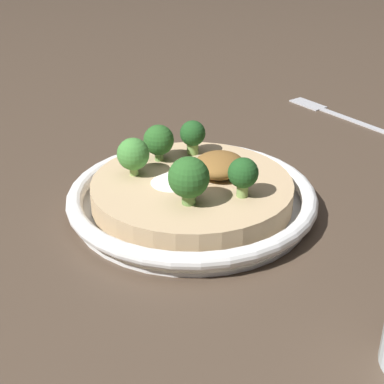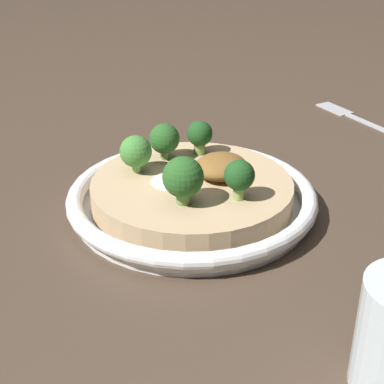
{
  "view_description": "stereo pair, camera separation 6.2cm",
  "coord_description": "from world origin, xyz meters",
  "px_view_note": "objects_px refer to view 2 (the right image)",
  "views": [
    {
      "loc": [
        -0.52,
        -0.18,
        0.31
      ],
      "look_at": [
        0.0,
        0.0,
        0.02
      ],
      "focal_mm": 55.0,
      "sensor_mm": 36.0,
      "label": 1
    },
    {
      "loc": [
        -0.5,
        -0.24,
        0.31
      ],
      "look_at": [
        0.0,
        0.0,
        0.02
      ],
      "focal_mm": 55.0,
      "sensor_mm": 36.0,
      "label": 2
    }
  ],
  "objects_px": {
    "broccoli_front": "(239,176)",
    "fork_utensil": "(356,117)",
    "risotto_bowl": "(192,196)",
    "broccoli_back": "(164,139)",
    "broccoli_front_left": "(183,178)",
    "broccoli_back_left": "(136,152)",
    "broccoli_back_right": "(200,135)"
  },
  "relations": [
    {
      "from": "risotto_bowl",
      "to": "broccoli_back_left",
      "type": "height_order",
      "value": "broccoli_back_left"
    },
    {
      "from": "risotto_bowl",
      "to": "broccoli_back",
      "type": "height_order",
      "value": "broccoli_back"
    },
    {
      "from": "fork_utensil",
      "to": "broccoli_back",
      "type": "bearing_deg",
      "value": 99.38
    },
    {
      "from": "broccoli_front",
      "to": "fork_utensil",
      "type": "height_order",
      "value": "broccoli_front"
    },
    {
      "from": "risotto_bowl",
      "to": "fork_utensil",
      "type": "bearing_deg",
      "value": -15.63
    },
    {
      "from": "broccoli_back",
      "to": "broccoli_front",
      "type": "distance_m",
      "value": 0.12
    },
    {
      "from": "broccoli_back_left",
      "to": "broccoli_front_left",
      "type": "height_order",
      "value": "broccoli_front_left"
    },
    {
      "from": "broccoli_front_left",
      "to": "broccoli_back_right",
      "type": "distance_m",
      "value": 0.12
    },
    {
      "from": "risotto_bowl",
      "to": "fork_utensil",
      "type": "relative_size",
      "value": 1.54
    },
    {
      "from": "risotto_bowl",
      "to": "broccoli_back",
      "type": "relative_size",
      "value": 6.36
    },
    {
      "from": "broccoli_back",
      "to": "broccoli_front_left",
      "type": "height_order",
      "value": "broccoli_front_left"
    },
    {
      "from": "broccoli_back_left",
      "to": "broccoli_back",
      "type": "bearing_deg",
      "value": -14.28
    },
    {
      "from": "broccoli_back_right",
      "to": "fork_utensil",
      "type": "height_order",
      "value": "broccoli_back_right"
    },
    {
      "from": "broccoli_back_left",
      "to": "broccoli_back_right",
      "type": "distance_m",
      "value": 0.08
    },
    {
      "from": "broccoli_back_left",
      "to": "fork_utensil",
      "type": "distance_m",
      "value": 0.4
    },
    {
      "from": "broccoli_front_left",
      "to": "fork_utensil",
      "type": "height_order",
      "value": "broccoli_front_left"
    },
    {
      "from": "broccoli_back",
      "to": "broccoli_front",
      "type": "height_order",
      "value": "same"
    },
    {
      "from": "broccoli_front",
      "to": "fork_utensil",
      "type": "distance_m",
      "value": 0.38
    },
    {
      "from": "broccoli_back_left",
      "to": "broccoli_front_left",
      "type": "relative_size",
      "value": 0.86
    },
    {
      "from": "broccoli_back",
      "to": "broccoli_back_right",
      "type": "height_order",
      "value": "broccoli_back"
    },
    {
      "from": "broccoli_front_left",
      "to": "fork_utensil",
      "type": "xyz_separation_m",
      "value": [
        0.41,
        -0.09,
        -0.06
      ]
    },
    {
      "from": "fork_utensil",
      "to": "risotto_bowl",
      "type": "bearing_deg",
      "value": 109.26
    },
    {
      "from": "broccoli_back",
      "to": "fork_utensil",
      "type": "distance_m",
      "value": 0.36
    },
    {
      "from": "broccoli_back_right",
      "to": "broccoli_front",
      "type": "relative_size",
      "value": 0.97
    },
    {
      "from": "broccoli_back",
      "to": "fork_utensil",
      "type": "xyz_separation_m",
      "value": [
        0.32,
        -0.15,
        -0.06
      ]
    },
    {
      "from": "risotto_bowl",
      "to": "broccoli_back",
      "type": "xyz_separation_m",
      "value": [
        0.04,
        0.05,
        0.04
      ]
    },
    {
      "from": "broccoli_front_left",
      "to": "broccoli_front",
      "type": "distance_m",
      "value": 0.06
    },
    {
      "from": "broccoli_back_right",
      "to": "broccoli_back_left",
      "type": "bearing_deg",
      "value": 151.2
    },
    {
      "from": "broccoli_front_left",
      "to": "fork_utensil",
      "type": "bearing_deg",
      "value": -12.16
    },
    {
      "from": "fork_utensil",
      "to": "broccoli_front_left",
      "type": "bearing_deg",
      "value": 112.72
    },
    {
      "from": "broccoli_back_left",
      "to": "broccoli_front_left",
      "type": "xyz_separation_m",
      "value": [
        -0.04,
        -0.08,
        0.0
      ]
    },
    {
      "from": "broccoli_front_left",
      "to": "broccoli_front",
      "type": "relative_size",
      "value": 1.18
    }
  ]
}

